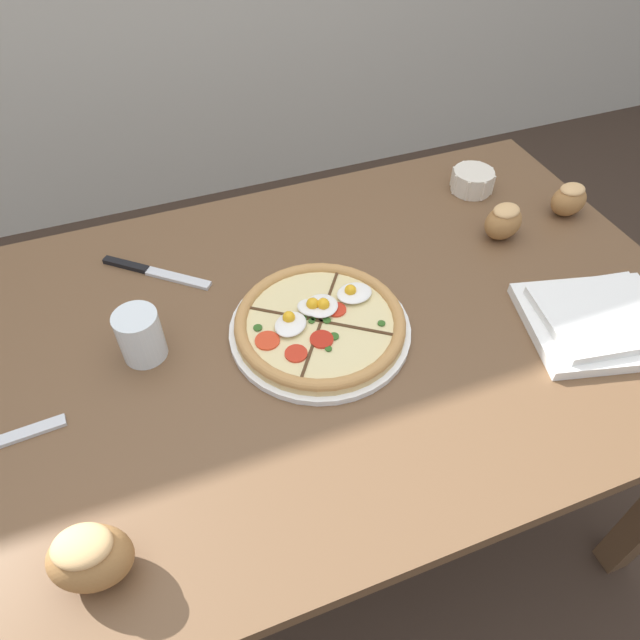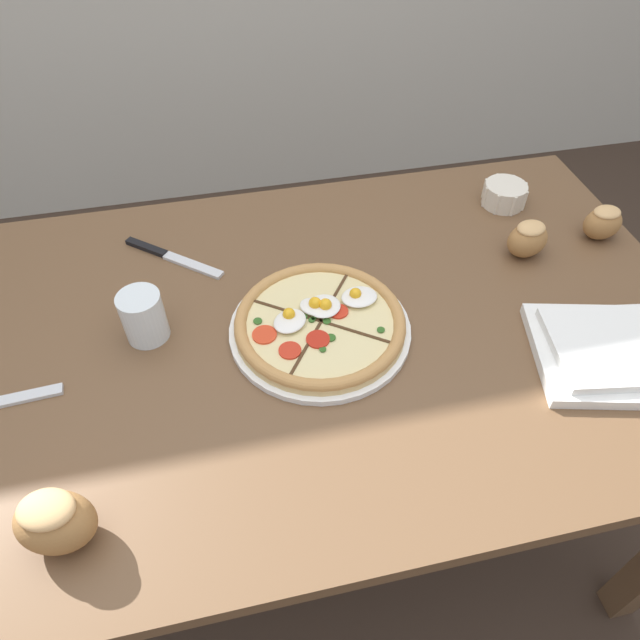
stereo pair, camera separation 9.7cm
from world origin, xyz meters
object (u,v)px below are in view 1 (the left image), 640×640
dining_table (300,364)px  bread_piece_near (90,556)px  napkin_folded (599,320)px  pizza (320,324)px  bread_piece_far (569,199)px  knife_main (155,272)px  ramekin_bowl (472,180)px  bread_piece_mid (504,221)px  water_glass (141,338)px

dining_table → bread_piece_near: bread_piece_near is taller
napkin_folded → bread_piece_near: bearing=-171.9°
dining_table → pizza: size_ratio=4.61×
dining_table → bread_piece_far: bearing=10.6°
knife_main → napkin_folded: bearing=9.4°
pizza → ramekin_bowl: pizza is taller
dining_table → bread_piece_far: bread_piece_far is taller
pizza → napkin_folded: size_ratio=1.08×
pizza → bread_piece_mid: bearing=14.9°
napkin_folded → knife_main: napkin_folded is taller
bread_piece_near → bread_piece_mid: bread_piece_near is taller
dining_table → bread_piece_near: size_ratio=12.22×
knife_main → water_glass: bearing=-63.6°
dining_table → pizza: 0.12m
pizza → napkin_folded: (0.46, -0.16, -0.00)m
bread_piece_near → water_glass: bearing=72.1°
dining_table → knife_main: (-0.21, 0.24, 0.09)m
pizza → knife_main: 0.35m
napkin_folded → ramekin_bowl: bearing=88.2°
ramekin_bowl → napkin_folded: bearing=-91.8°
dining_table → napkin_folded: 0.54m
knife_main → ramekin_bowl: bearing=42.5°
dining_table → ramekin_bowl: ramekin_bowl is taller
ramekin_bowl → napkin_folded: (-0.01, -0.45, -0.01)m
pizza → bread_piece_near: bread_piece_near is taller
bread_piece_near → bread_piece_mid: (0.84, 0.40, -0.01)m
pizza → bread_piece_near: (-0.40, -0.28, 0.03)m
pizza → bread_piece_far: size_ratio=3.82×
bread_piece_far → pizza: bearing=-167.5°
dining_table → napkin_folded: (0.50, -0.18, 0.11)m
pizza → ramekin_bowl: (0.47, 0.29, 0.01)m
bread_piece_mid → bread_piece_near: bearing=-154.5°
ramekin_bowl → napkin_folded: ramekin_bowl is taller
ramekin_bowl → dining_table: bearing=-151.9°
bread_piece_near → bread_piece_far: 1.10m
bread_piece_mid → bread_piece_far: 0.18m
dining_table → pizza: (0.03, -0.01, 0.11)m
pizza → ramekin_bowl: bearing=31.1°
dining_table → bread_piece_far: size_ratio=17.62×
pizza → napkin_folded: pizza is taller
ramekin_bowl → napkin_folded: 0.45m
ramekin_bowl → knife_main: ramekin_bowl is taller
dining_table → water_glass: size_ratio=15.95×
knife_main → bread_piece_far: bearing=32.1°
ramekin_bowl → water_glass: water_glass is taller
knife_main → bread_piece_mid: bearing=28.7°
pizza → bread_piece_far: bearing=12.5°
bread_piece_near → water_glass: 0.36m
ramekin_bowl → knife_main: (-0.72, -0.03, -0.02)m
ramekin_bowl → bread_piece_mid: (-0.03, -0.17, 0.01)m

